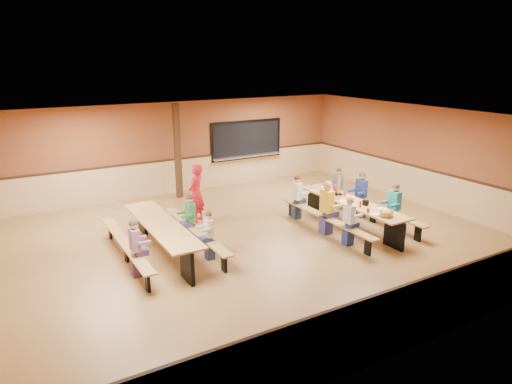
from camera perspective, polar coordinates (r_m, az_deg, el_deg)
ground at (r=11.33m, az=-0.54°, el=-6.17°), size 12.00×12.00×0.00m
room_envelope at (r=11.08m, az=-0.55°, el=-2.88°), size 12.04×10.04×3.02m
kitchen_pass_through at (r=16.30m, az=-1.18°, el=6.34°), size 2.78×0.28×1.38m
structural_post at (r=14.66m, az=-9.77°, el=4.99°), size 0.18×0.18×3.00m
cafeteria_table_main at (r=12.29m, az=11.76°, el=-2.06°), size 1.91×3.70×0.74m
cafeteria_table_second at (r=10.67m, az=-11.73°, el=-4.95°), size 1.91×3.70×0.74m
seated_child_white_left at (r=11.14m, az=11.52°, el=-3.63°), size 0.36×0.30×1.19m
seated_adult_yellow at (r=11.71m, az=8.83°, el=-2.01°), size 0.45×0.37×1.37m
seated_child_grey_left at (r=12.74m, az=5.10°, el=-0.70°), size 0.38×0.31×1.22m
seated_child_teal_right at (r=12.33m, az=16.87°, el=-1.87°), size 0.39×0.32×1.26m
seated_child_navy_right at (r=13.16m, az=12.99°, el=-0.38°), size 0.40×0.33×1.28m
seated_child_char_right at (r=13.88m, az=10.22°, el=0.48°), size 0.36×0.30×1.20m
seated_child_purple_sec at (r=9.71m, az=-14.86°, el=-6.86°), size 0.37×0.30×1.21m
seated_child_green_sec at (r=11.14m, az=-8.17°, el=-3.42°), size 0.37×0.30×1.21m
seated_child_tan_sec at (r=10.23m, az=-5.88°, el=-5.50°), size 0.32×0.26×1.10m
standing_woman at (r=12.52m, az=-7.47°, el=-0.16°), size 0.69×0.68×1.61m
punch_pitcher at (r=12.81m, az=9.93°, el=0.32°), size 0.16×0.16×0.22m
chip_bowl at (r=11.24m, az=16.00°, el=-2.58°), size 0.32×0.32×0.15m
napkin_dispenser at (r=11.93m, az=13.53°, el=-1.33°), size 0.10×0.14×0.13m
condiment_mustard at (r=12.08m, az=11.75°, el=-0.90°), size 0.06×0.06×0.17m
condiment_ketchup at (r=11.75m, az=12.92°, el=-1.47°), size 0.06×0.06×0.17m
table_paddle at (r=12.62m, az=10.23°, el=0.18°), size 0.16×0.16×0.56m
place_settings at (r=12.21m, az=11.83°, el=-0.87°), size 0.65×3.30×0.11m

